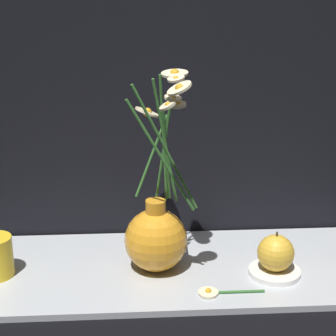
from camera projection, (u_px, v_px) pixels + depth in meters
name	position (u px, v px, depth m)	size (l,w,h in m)	color
ground_plane	(173.00, 271.00, 1.09)	(6.00, 6.00, 0.00)	black
shelf	(173.00, 269.00, 1.09)	(0.86, 0.31, 0.01)	#B2B7BC
vase_with_flowers	(156.00, 233.00, 1.05)	(0.13, 0.22, 0.38)	orange
saucer_plate	(274.00, 272.00, 1.05)	(0.10, 0.10, 0.01)	white
orange_fruit	(276.00, 253.00, 1.04)	(0.07, 0.07, 0.08)	gold
loose_daisy	(216.00, 292.00, 0.99)	(0.12, 0.04, 0.01)	#336B2D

